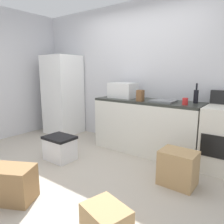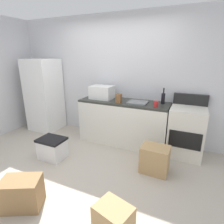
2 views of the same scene
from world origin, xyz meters
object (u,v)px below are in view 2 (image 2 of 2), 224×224
(stove_oven, at_px, (186,131))
(coffee_mug, at_px, (156,104))
(refrigerator, at_px, (44,95))
(cardboard_box_small, at_px, (155,159))
(cardboard_box_large, at_px, (22,193))
(microwave, at_px, (102,92))
(knife_block, at_px, (119,99))
(storage_bin, at_px, (52,148))
(cardboard_box_medium, at_px, (113,218))
(wine_bottle, at_px, (163,98))

(stove_oven, relative_size, coffee_mug, 11.00)
(coffee_mug, bearing_deg, refrigerator, 178.26)
(coffee_mug, relative_size, cardboard_box_small, 0.23)
(coffee_mug, distance_m, cardboard_box_large, 2.44)
(microwave, xyz_separation_m, knife_block, (0.47, -0.21, -0.05))
(microwave, height_order, storage_bin, microwave)
(microwave, xyz_separation_m, cardboard_box_small, (1.33, -0.78, -0.82))
(cardboard_box_medium, height_order, storage_bin, storage_bin)
(refrigerator, distance_m, wine_bottle, 2.80)
(stove_oven, distance_m, storage_bin, 2.44)
(cardboard_box_large, bearing_deg, stove_oven, 51.57)
(stove_oven, distance_m, cardboard_box_large, 2.76)
(refrigerator, height_order, wine_bottle, refrigerator)
(microwave, bearing_deg, knife_block, -23.93)
(wine_bottle, height_order, cardboard_box_medium, wine_bottle)
(coffee_mug, bearing_deg, knife_block, -175.17)
(cardboard_box_medium, bearing_deg, stove_oven, 73.85)
(wine_bottle, height_order, storage_bin, wine_bottle)
(stove_oven, xyz_separation_m, storage_bin, (-2.15, -1.13, -0.27))
(cardboard_box_large, bearing_deg, microwave, 90.44)
(cardboard_box_medium, xyz_separation_m, storage_bin, (-1.58, 0.85, 0.05))
(refrigerator, bearing_deg, cardboard_box_medium, -35.42)
(microwave, height_order, cardboard_box_large, microwave)
(stove_oven, height_order, wine_bottle, wine_bottle)
(knife_block, distance_m, cardboard_box_large, 2.16)
(refrigerator, distance_m, knife_block, 2.03)
(stove_oven, bearing_deg, microwave, 179.60)
(cardboard_box_small, bearing_deg, stove_oven, 63.04)
(cardboard_box_small, bearing_deg, knife_block, 146.32)
(refrigerator, relative_size, cardboard_box_large, 3.75)
(refrigerator, distance_m, storage_bin, 1.69)
(microwave, bearing_deg, cardboard_box_medium, -59.88)
(coffee_mug, relative_size, cardboard_box_medium, 0.26)
(refrigerator, relative_size, storage_bin, 3.70)
(cardboard_box_large, bearing_deg, storage_bin, 113.28)
(coffee_mug, distance_m, cardboard_box_medium, 2.01)
(microwave, bearing_deg, coffee_mug, -7.28)
(stove_oven, bearing_deg, coffee_mug, -166.06)
(refrigerator, height_order, stove_oven, refrigerator)
(microwave, distance_m, cardboard_box_large, 2.32)
(refrigerator, distance_m, cardboard_box_medium, 3.39)
(coffee_mug, height_order, cardboard_box_large, coffee_mug)
(stove_oven, height_order, cardboard_box_large, stove_oven)
(microwave, bearing_deg, storage_bin, -110.41)
(storage_bin, bearing_deg, stove_oven, 27.70)
(wine_bottle, distance_m, coffee_mug, 0.27)
(cardboard_box_large, relative_size, cardboard_box_medium, 1.19)
(wine_bottle, xyz_separation_m, cardboard_box_small, (0.08, -0.89, -0.79))
(knife_block, height_order, cardboard_box_medium, knife_block)
(cardboard_box_large, relative_size, storage_bin, 0.99)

